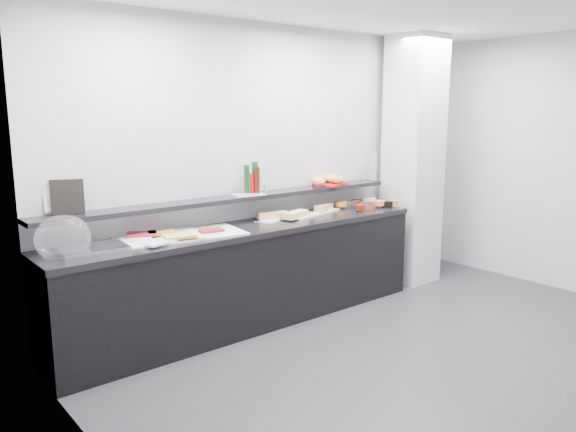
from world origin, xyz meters
TOP-DOWN VIEW (x-y plane):
  - ground at (0.00, 0.00)m, footprint 5.00×5.00m
  - back_wall at (0.00, 2.00)m, footprint 5.00×0.02m
  - column at (1.50, 1.65)m, footprint 0.50×0.50m
  - buffet_cabinet at (-0.70, 1.70)m, footprint 3.60×0.60m
  - counter_top at (-0.70, 1.70)m, footprint 3.62×0.62m
  - wall_shelf at (-0.70, 1.88)m, footprint 3.60×0.25m
  - cloche_base at (-2.10, 1.67)m, footprint 0.49×0.35m
  - cloche_dome at (-2.29, 1.70)m, footprint 0.42×0.31m
  - linen_runner at (-1.36, 1.72)m, footprint 1.08×0.62m
  - platter_meat_a at (-1.79, 1.78)m, footprint 0.38×0.32m
  - food_meat_a at (-1.64, 1.84)m, footprint 0.27×0.23m
  - platter_salmon at (-1.36, 1.82)m, footprint 0.40×0.33m
  - food_salmon at (-1.49, 1.79)m, footprint 0.24×0.20m
  - platter_cheese at (-1.63, 1.58)m, footprint 0.30×0.24m
  - food_cheese at (-1.44, 1.58)m, footprint 0.27×0.21m
  - platter_meat_b at (-1.22, 1.58)m, footprint 0.30×0.24m
  - food_meat_b at (-1.14, 1.60)m, footprint 0.20×0.14m
  - sandwich_plate_left at (-0.37, 1.77)m, footprint 0.34×0.24m
  - sandwich_food_left at (-0.35, 1.80)m, footprint 0.31×0.21m
  - tongs_left at (-0.53, 1.75)m, footprint 0.16×0.05m
  - sandwich_plate_mid at (-0.04, 1.71)m, footprint 0.33×0.19m
  - sandwich_food_mid at (-0.17, 1.68)m, footprint 0.30×0.17m
  - tongs_mid at (-0.19, 1.63)m, footprint 0.14×0.09m
  - sandwich_plate_right at (0.30, 1.80)m, footprint 0.41×0.26m
  - sandwich_food_right at (0.30, 1.80)m, footprint 0.27×0.18m
  - tongs_right at (0.23, 1.72)m, footprint 0.15×0.06m
  - bowl_glass_fruit at (0.65, 1.79)m, footprint 0.19×0.19m
  - fill_glass_fruit at (0.58, 1.84)m, footprint 0.16×0.16m
  - bowl_black_jam at (0.78, 1.80)m, footprint 0.14×0.14m
  - fill_black_jam at (0.75, 1.79)m, footprint 0.11×0.11m
  - bowl_glass_cream at (0.92, 1.79)m, footprint 0.19×0.19m
  - fill_glass_cream at (0.98, 1.82)m, footprint 0.19×0.19m
  - bowl_red_jam at (0.75, 1.61)m, footprint 0.15×0.15m
  - fill_red_jam at (0.58, 1.57)m, footprint 0.12×0.12m
  - bowl_glass_salmon at (0.76, 1.62)m, footprint 0.22×0.22m
  - fill_glass_salmon at (0.93, 1.62)m, footprint 0.16×0.16m
  - bowl_black_fruit at (1.00, 1.57)m, footprint 0.14×0.14m
  - fill_black_fruit at (1.07, 1.54)m, footprint 0.11×0.11m
  - framed_print at (-2.17, 1.93)m, footprint 0.25×0.15m
  - print_art at (-2.23, 1.98)m, footprint 0.18×0.07m
  - condiment_tray at (-0.58, 1.85)m, footprint 0.31×0.23m
  - bottle_green_a at (-0.57, 1.89)m, footprint 0.06×0.06m
  - bottle_brown at (-0.50, 1.83)m, footprint 0.07×0.07m
  - bottle_green_b at (-0.47, 1.91)m, footprint 0.08×0.08m
  - bottle_hot at (-0.53, 1.88)m, footprint 0.05×0.05m
  - shaker_salt at (-0.42, 1.91)m, footprint 0.04×0.04m
  - shaker_pepper at (-0.36, 1.90)m, footprint 0.04×0.04m
  - bread_tray at (0.46, 1.87)m, footprint 0.39×0.32m
  - bread_roll_nw at (0.31, 1.92)m, footprint 0.16×0.11m
  - bread_roll_n at (0.48, 1.96)m, footprint 0.16×0.13m
  - bread_roll_ne at (0.59, 1.95)m, footprint 0.13×0.09m
  - bread_roll_sw at (0.23, 1.79)m, footprint 0.14×0.11m
  - bread_roll_s at (0.49, 1.79)m, footprint 0.17×0.14m
  - bread_roll_se at (0.50, 1.86)m, footprint 0.15×0.11m
  - bread_roll_midw at (0.36, 1.91)m, footprint 0.14×0.09m
  - bread_roll_mide at (0.50, 1.87)m, footprint 0.15×0.10m
  - carafe at (1.08, 1.87)m, footprint 0.14×0.14m

SIDE VIEW (x-z plane):
  - ground at x=0.00m, z-range 0.00..0.00m
  - buffet_cabinet at x=-0.70m, z-range 0.00..0.85m
  - counter_top at x=-0.70m, z-range 0.85..0.90m
  - linen_runner at x=-1.36m, z-range 0.90..0.91m
  - sandwich_plate_left at x=-0.37m, z-range 0.90..0.91m
  - sandwich_plate_mid at x=-0.04m, z-range 0.90..0.91m
  - sandwich_plate_right at x=0.30m, z-range 0.90..0.91m
  - tongs_left at x=-0.53m, z-range 0.91..0.92m
  - tongs_mid at x=-0.19m, z-range 0.91..0.92m
  - tongs_right at x=0.23m, z-range 0.92..0.92m
  - cloche_base at x=-2.10m, z-range 0.90..0.94m
  - platter_meat_a at x=-1.79m, z-range 0.92..0.93m
  - platter_salmon at x=-1.36m, z-range 0.92..0.93m
  - platter_cheese at x=-1.63m, z-range 0.92..0.93m
  - platter_meat_b at x=-1.22m, z-range 0.92..0.93m
  - bowl_glass_fruit at x=0.65m, z-range 0.90..0.97m
  - bowl_black_jam at x=0.78m, z-range 0.90..0.97m
  - bowl_glass_cream at x=0.92m, z-range 0.90..0.97m
  - bowl_red_jam at x=0.75m, z-range 0.90..0.97m
  - bowl_glass_salmon at x=0.76m, z-range 0.90..0.97m
  - bowl_black_fruit at x=1.00m, z-range 0.90..0.97m
  - food_meat_a at x=-1.64m, z-range 0.93..0.95m
  - food_salmon at x=-1.49m, z-range 0.93..0.95m
  - food_cheese at x=-1.44m, z-range 0.93..0.95m
  - food_meat_b at x=-1.14m, z-range 0.93..0.95m
  - sandwich_food_left at x=-0.35m, z-range 0.91..0.97m
  - sandwich_food_mid at x=-0.17m, z-range 0.91..0.97m
  - sandwich_food_right at x=0.30m, z-range 0.91..0.97m
  - fill_glass_fruit at x=0.58m, z-range 0.92..0.97m
  - fill_black_jam at x=0.75m, z-range 0.92..0.97m
  - fill_glass_cream at x=0.98m, z-range 0.92..0.97m
  - fill_red_jam at x=0.58m, z-range 0.92..0.97m
  - fill_glass_salmon at x=0.93m, z-range 0.92..0.97m
  - fill_black_fruit at x=1.07m, z-range 0.92..0.97m
  - cloche_dome at x=-2.29m, z-range 0.86..1.20m
  - wall_shelf at x=-0.70m, z-range 1.11..1.15m
  - condiment_tray at x=-0.58m, z-range 1.15..1.16m
  - bread_tray at x=0.46m, z-range 1.15..1.17m
  - shaker_salt at x=-0.42m, z-range 1.16..1.23m
  - shaker_pepper at x=-0.36m, z-range 1.16..1.23m
  - bread_roll_nw at x=0.31m, z-range 1.17..1.25m
  - bread_roll_n at x=0.48m, z-range 1.17..1.25m
  - bread_roll_ne at x=0.59m, z-range 1.17..1.25m
  - bread_roll_sw at x=0.23m, z-range 1.17..1.25m
  - bread_roll_s at x=0.49m, z-range 1.17..1.25m
  - bread_roll_se at x=0.50m, z-range 1.17..1.25m
  - bread_roll_midw at x=0.36m, z-range 1.17..1.25m
  - bread_roll_mide at x=0.50m, z-range 1.17..1.25m
  - bottle_hot at x=-0.53m, z-range 1.16..1.34m
  - framed_print at x=-2.17m, z-range 1.15..1.41m
  - print_art at x=-2.23m, z-range 1.17..1.39m
  - bottle_brown at x=-0.50m, z-range 1.16..1.40m
  - bottle_green_a at x=-0.57m, z-range 1.16..1.42m
  - carafe at x=1.08m, z-range 1.15..1.45m
  - bottle_green_b at x=-0.47m, z-range 1.16..1.44m
  - back_wall at x=0.00m, z-range 0.00..2.70m
  - column at x=1.50m, z-range 0.00..2.70m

